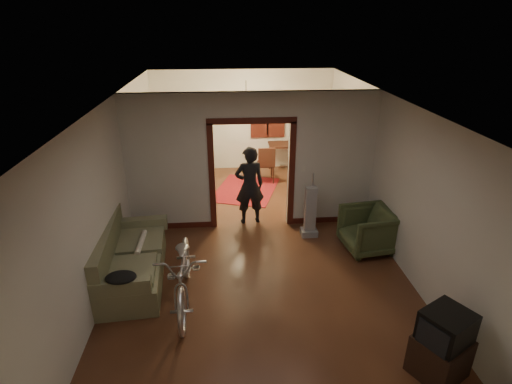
{
  "coord_description": "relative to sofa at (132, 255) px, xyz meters",
  "views": [
    {
      "loc": [
        -0.54,
        -6.82,
        4.08
      ],
      "look_at": [
        0.0,
        -0.3,
        1.2
      ],
      "focal_mm": 28.0,
      "sensor_mm": 36.0,
      "label": 1
    }
  ],
  "objects": [
    {
      "name": "floor",
      "position": [
        2.12,
        1.06,
        -0.48
      ],
      "size": [
        5.0,
        8.5,
        0.01
      ],
      "primitive_type": "cube",
      "color": "#3D1F13",
      "rests_on": "ground"
    },
    {
      "name": "ceiling",
      "position": [
        2.12,
        1.06,
        2.32
      ],
      "size": [
        5.0,
        8.5,
        0.01
      ],
      "primitive_type": "cube",
      "color": "white",
      "rests_on": "floor"
    },
    {
      "name": "wall_back",
      "position": [
        2.12,
        5.31,
        0.92
      ],
      "size": [
        5.0,
        0.02,
        2.8
      ],
      "primitive_type": "cube",
      "color": "beige",
      "rests_on": "floor"
    },
    {
      "name": "wall_left",
      "position": [
        -0.38,
        1.06,
        0.92
      ],
      "size": [
        0.02,
        8.5,
        2.8
      ],
      "primitive_type": "cube",
      "color": "beige",
      "rests_on": "floor"
    },
    {
      "name": "wall_right",
      "position": [
        4.62,
        1.06,
        0.92
      ],
      "size": [
        0.02,
        8.5,
        2.8
      ],
      "primitive_type": "cube",
      "color": "beige",
      "rests_on": "floor"
    },
    {
      "name": "partition_wall",
      "position": [
        2.12,
        1.81,
        0.92
      ],
      "size": [
        5.0,
        0.14,
        2.8
      ],
      "primitive_type": "cube",
      "color": "beige",
      "rests_on": "floor"
    },
    {
      "name": "door_casing",
      "position": [
        2.12,
        1.81,
        0.62
      ],
      "size": [
        1.74,
        0.2,
        2.32
      ],
      "primitive_type": "cube",
      "color": "#3D140D",
      "rests_on": "floor"
    },
    {
      "name": "far_window",
      "position": [
        2.82,
        5.27,
        1.07
      ],
      "size": [
        0.98,
        0.06,
        1.28
      ],
      "primitive_type": "cube",
      "color": "black",
      "rests_on": "wall_back"
    },
    {
      "name": "chandelier",
      "position": [
        2.12,
        3.56,
        1.87
      ],
      "size": [
        0.24,
        0.24,
        0.24
      ],
      "primitive_type": "sphere",
      "color": "#FFE0A5",
      "rests_on": "ceiling"
    },
    {
      "name": "light_switch",
      "position": [
        3.17,
        1.74,
        0.77
      ],
      "size": [
        0.08,
        0.01,
        0.12
      ],
      "primitive_type": "cube",
      "color": "silver",
      "rests_on": "partition_wall"
    },
    {
      "name": "sofa",
      "position": [
        0.0,
        0.0,
        0.0
      ],
      "size": [
        1.08,
        2.13,
        0.95
      ],
      "primitive_type": "cube",
      "rotation": [
        0.0,
        0.0,
        0.08
      ],
      "color": "#5D6040",
      "rests_on": "floor"
    },
    {
      "name": "rolled_paper",
      "position": [
        0.1,
        0.3,
        0.05
      ],
      "size": [
        0.09,
        0.74,
        0.09
      ],
      "primitive_type": "cylinder",
      "rotation": [
        1.57,
        0.0,
        0.0
      ],
      "color": "beige",
      "rests_on": "sofa"
    },
    {
      "name": "jacket",
      "position": [
        0.05,
        -0.91,
        0.2
      ],
      "size": [
        0.44,
        0.33,
        0.13
      ],
      "primitive_type": "ellipsoid",
      "color": "black",
      "rests_on": "sofa"
    },
    {
      "name": "bicycle",
      "position": [
        0.91,
        -0.63,
        0.06
      ],
      "size": [
        0.79,
        2.07,
        1.08
      ],
      "primitive_type": "imported",
      "rotation": [
        0.0,
        0.0,
        0.04
      ],
      "color": "silver",
      "rests_on": "floor"
    },
    {
      "name": "armchair",
      "position": [
        4.22,
        0.61,
        -0.06
      ],
      "size": [
        1.01,
        0.99,
        0.83
      ],
      "primitive_type": "imported",
      "rotation": [
        0.0,
        0.0,
        -1.44
      ],
      "color": "#3D4929",
      "rests_on": "floor"
    },
    {
      "name": "tv_stand",
      "position": [
        4.13,
        -2.29,
        -0.21
      ],
      "size": [
        0.78,
        0.76,
        0.54
      ],
      "primitive_type": "cube",
      "rotation": [
        0.0,
        0.0,
        0.51
      ],
      "color": "black",
      "rests_on": "floor"
    },
    {
      "name": "crt_tv",
      "position": [
        4.13,
        -2.29,
        0.22
      ],
      "size": [
        0.7,
        0.68,
        0.46
      ],
      "primitive_type": "cube",
      "rotation": [
        0.0,
        0.0,
        0.51
      ],
      "color": "black",
      "rests_on": "tv_stand"
    },
    {
      "name": "vacuum",
      "position": [
        3.24,
        1.22,
        0.06
      ],
      "size": [
        0.4,
        0.36,
        1.07
      ],
      "primitive_type": "cube",
      "rotation": [
        0.0,
        0.0,
        -0.34
      ],
      "color": "gray",
      "rests_on": "floor"
    },
    {
      "name": "person",
      "position": [
        2.08,
        1.91,
        0.37
      ],
      "size": [
        0.67,
        0.49,
        1.69
      ],
      "primitive_type": "imported",
      "rotation": [
        0.0,
        0.0,
        3.28
      ],
      "color": "black",
      "rests_on": "floor"
    },
    {
      "name": "oriental_rug",
      "position": [
        2.09,
        3.63,
        -0.47
      ],
      "size": [
        1.93,
        2.22,
        0.01
      ],
      "primitive_type": "cube",
      "rotation": [
        0.0,
        0.0,
        -0.31
      ],
      "color": "maroon",
      "rests_on": "floor"
    },
    {
      "name": "locker",
      "position": [
        0.64,
        4.87,
        0.35
      ],
      "size": [
        0.9,
        0.61,
        1.65
      ],
      "primitive_type": "cube",
      "rotation": [
        0.0,
        0.0,
        -0.2
      ],
      "color": "#213620",
      "rests_on": "floor"
    },
    {
      "name": "globe",
      "position": [
        0.64,
        4.87,
        1.46
      ],
      "size": [
        0.3,
        0.3,
        0.3
      ],
      "primitive_type": "sphere",
      "color": "#1E5972",
      "rests_on": "locker"
    },
    {
      "name": "desk",
      "position": [
        3.37,
        4.9,
        -0.07
      ],
      "size": [
        1.19,
        0.82,
        0.81
      ],
      "primitive_type": "cube",
      "rotation": [
        0.0,
        0.0,
        -0.2
      ],
      "color": "#321810",
      "rests_on": "floor"
    },
    {
      "name": "desk_chair",
      "position": [
        2.66,
        4.17,
        0.02
      ],
      "size": [
        0.5,
        0.5,
        1.0
      ],
      "primitive_type": "cube",
      "rotation": [
        0.0,
        0.0,
        0.15
      ],
      "color": "#321810",
      "rests_on": "floor"
    }
  ]
}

